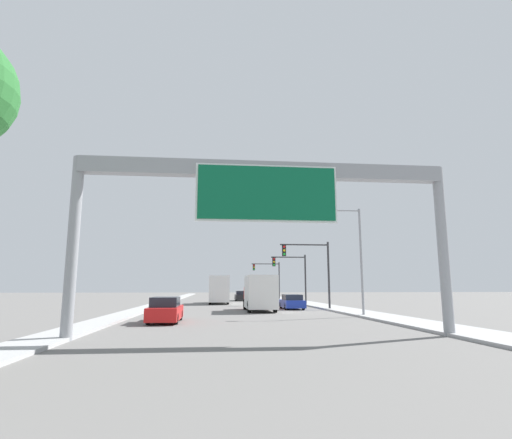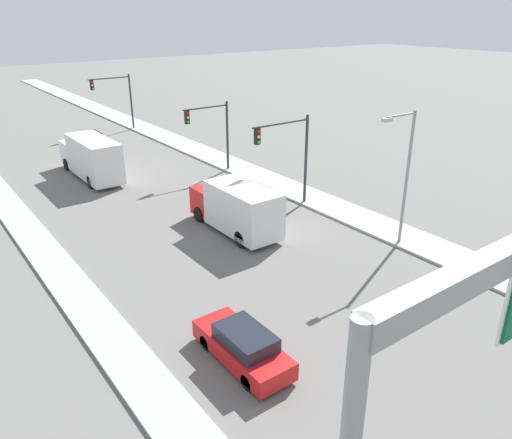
{
  "view_description": "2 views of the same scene",
  "coord_description": "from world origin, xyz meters",
  "px_view_note": "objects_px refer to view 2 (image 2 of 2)",
  "views": [
    {
      "loc": [
        -2.21,
        0.64,
        2.18
      ],
      "look_at": [
        0.0,
        22.61,
        5.89
      ],
      "focal_mm": 28.0,
      "sensor_mm": 36.0,
      "label": 1
    },
    {
      "loc": [
        -14.51,
        12.86,
        13.11
      ],
      "look_at": [
        0.52,
        33.13,
        2.37
      ],
      "focal_mm": 35.0,
      "sensor_mm": 36.0,
      "label": 2
    }
  ],
  "objects_px": {
    "street_lamp_right": "(404,168)",
    "traffic_light_far_intersection": "(118,93)",
    "car_mid_right": "(243,346)",
    "car_near_right": "(254,197)",
    "truck_box_primary": "(91,157)",
    "traffic_light_near_intersection": "(290,148)",
    "car_near_left": "(91,140)",
    "traffic_light_mid_block": "(214,127)",
    "truck_box_secondary": "(237,208)"
  },
  "relations": [
    {
      "from": "street_lamp_right",
      "to": "traffic_light_far_intersection",
      "type": "bearing_deg",
      "value": 91.88
    },
    {
      "from": "car_mid_right",
      "to": "car_near_right",
      "type": "bearing_deg",
      "value": 52.29
    },
    {
      "from": "truck_box_primary",
      "to": "traffic_light_near_intersection",
      "type": "relative_size",
      "value": 1.4
    },
    {
      "from": "car_near_left",
      "to": "traffic_light_far_intersection",
      "type": "height_order",
      "value": "traffic_light_far_intersection"
    },
    {
      "from": "traffic_light_near_intersection",
      "to": "traffic_light_far_intersection",
      "type": "xyz_separation_m",
      "value": [
        -0.03,
        30.0,
        -0.1
      ]
    },
    {
      "from": "car_mid_right",
      "to": "traffic_light_far_intersection",
      "type": "xyz_separation_m",
      "value": [
        12.23,
        41.78,
        3.52
      ]
    },
    {
      "from": "truck_box_primary",
      "to": "traffic_light_mid_block",
      "type": "bearing_deg",
      "value": -29.0
    },
    {
      "from": "traffic_light_mid_block",
      "to": "car_near_left",
      "type": "bearing_deg",
      "value": 109.75
    },
    {
      "from": "truck_box_primary",
      "to": "traffic_light_near_intersection",
      "type": "distance_m",
      "value": 17.51
    },
    {
      "from": "car_mid_right",
      "to": "truck_box_primary",
      "type": "relative_size",
      "value": 0.53
    },
    {
      "from": "car_near_left",
      "to": "traffic_light_far_intersection",
      "type": "bearing_deg",
      "value": 43.61
    },
    {
      "from": "car_mid_right",
      "to": "truck_box_secondary",
      "type": "bearing_deg",
      "value": 56.55
    },
    {
      "from": "truck_box_primary",
      "to": "street_lamp_right",
      "type": "bearing_deg",
      "value": -66.86
    },
    {
      "from": "car_near_left",
      "to": "traffic_light_mid_block",
      "type": "xyz_separation_m",
      "value": [
        5.39,
        -15.02,
        3.31
      ]
    },
    {
      "from": "traffic_light_near_intersection",
      "to": "traffic_light_far_intersection",
      "type": "relative_size",
      "value": 1.03
    },
    {
      "from": "traffic_light_far_intersection",
      "to": "car_near_right",
      "type": "bearing_deg",
      "value": -93.52
    },
    {
      "from": "traffic_light_near_intersection",
      "to": "car_mid_right",
      "type": "bearing_deg",
      "value": -136.17
    },
    {
      "from": "traffic_light_near_intersection",
      "to": "traffic_light_mid_block",
      "type": "bearing_deg",
      "value": 89.29
    },
    {
      "from": "car_mid_right",
      "to": "traffic_light_near_intersection",
      "type": "bearing_deg",
      "value": 43.83
    },
    {
      "from": "traffic_light_mid_block",
      "to": "traffic_light_far_intersection",
      "type": "bearing_deg",
      "value": 90.45
    },
    {
      "from": "traffic_light_far_intersection",
      "to": "car_mid_right",
      "type": "bearing_deg",
      "value": -106.32
    },
    {
      "from": "truck_box_secondary",
      "to": "traffic_light_mid_block",
      "type": "distance_m",
      "value": 12.65
    },
    {
      "from": "street_lamp_right",
      "to": "car_near_left",
      "type": "bearing_deg",
      "value": 100.98
    },
    {
      "from": "traffic_light_far_intersection",
      "to": "street_lamp_right",
      "type": "distance_m",
      "value": 38.49
    },
    {
      "from": "car_near_left",
      "to": "traffic_light_mid_block",
      "type": "height_order",
      "value": "traffic_light_mid_block"
    },
    {
      "from": "street_lamp_right",
      "to": "truck_box_primary",
      "type": "bearing_deg",
      "value": 113.14
    },
    {
      "from": "car_mid_right",
      "to": "traffic_light_mid_block",
      "type": "bearing_deg",
      "value": 60.36
    },
    {
      "from": "car_near_left",
      "to": "traffic_light_far_intersection",
      "type": "relative_size",
      "value": 0.73
    },
    {
      "from": "car_near_left",
      "to": "traffic_light_far_intersection",
      "type": "distance_m",
      "value": 8.05
    },
    {
      "from": "car_near_left",
      "to": "car_near_right",
      "type": "relative_size",
      "value": 1.0
    },
    {
      "from": "car_near_right",
      "to": "traffic_light_mid_block",
      "type": "bearing_deg",
      "value": 77.0
    },
    {
      "from": "truck_box_secondary",
      "to": "traffic_light_mid_block",
      "type": "height_order",
      "value": "traffic_light_mid_block"
    },
    {
      "from": "car_near_left",
      "to": "street_lamp_right",
      "type": "bearing_deg",
      "value": -79.02
    },
    {
      "from": "truck_box_secondary",
      "to": "truck_box_primary",
      "type": "bearing_deg",
      "value": 102.26
    },
    {
      "from": "traffic_light_mid_block",
      "to": "traffic_light_near_intersection",
      "type": "bearing_deg",
      "value": -90.71
    },
    {
      "from": "traffic_light_mid_block",
      "to": "street_lamp_right",
      "type": "xyz_separation_m",
      "value": [
        1.11,
        -18.47,
        0.77
      ]
    },
    {
      "from": "car_near_left",
      "to": "traffic_light_mid_block",
      "type": "distance_m",
      "value": 16.29
    },
    {
      "from": "truck_box_secondary",
      "to": "traffic_light_near_intersection",
      "type": "height_order",
      "value": "traffic_light_near_intersection"
    },
    {
      "from": "traffic_light_far_intersection",
      "to": "truck_box_primary",
      "type": "bearing_deg",
      "value": -120.09
    },
    {
      "from": "truck_box_secondary",
      "to": "traffic_light_mid_block",
      "type": "xyz_separation_m",
      "value": [
        5.39,
        11.18,
        2.42
      ]
    },
    {
      "from": "traffic_light_mid_block",
      "to": "street_lamp_right",
      "type": "distance_m",
      "value": 18.52
    },
    {
      "from": "car_near_left",
      "to": "traffic_light_near_intersection",
      "type": "xyz_separation_m",
      "value": [
        5.27,
        -25.01,
        3.64
      ]
    },
    {
      "from": "car_mid_right",
      "to": "traffic_light_near_intersection",
      "type": "distance_m",
      "value": 17.39
    },
    {
      "from": "traffic_light_mid_block",
      "to": "car_mid_right",
      "type": "bearing_deg",
      "value": -119.64
    },
    {
      "from": "car_near_left",
      "to": "truck_box_secondary",
      "type": "height_order",
      "value": "truck_box_secondary"
    },
    {
      "from": "traffic_light_near_intersection",
      "to": "traffic_light_mid_block",
      "type": "height_order",
      "value": "traffic_light_near_intersection"
    },
    {
      "from": "car_near_left",
      "to": "car_near_right",
      "type": "height_order",
      "value": "car_near_left"
    },
    {
      "from": "car_near_left",
      "to": "car_near_right",
      "type": "bearing_deg",
      "value": -81.42
    },
    {
      "from": "car_mid_right",
      "to": "street_lamp_right",
      "type": "height_order",
      "value": "street_lamp_right"
    },
    {
      "from": "car_near_right",
      "to": "traffic_light_near_intersection",
      "type": "bearing_deg",
      "value": -45.58
    }
  ]
}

